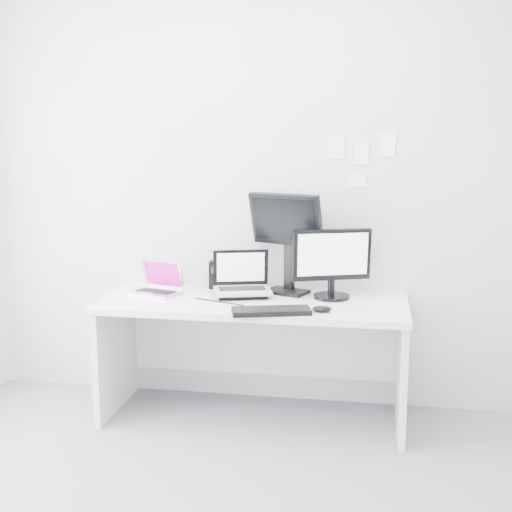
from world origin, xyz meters
TOP-DOWN VIEW (x-y plane):
  - back_wall at (0.00, 1.60)m, footprint 3.60×0.00m
  - desk at (0.00, 1.25)m, footprint 1.80×0.70m
  - macbook at (-0.62, 1.30)m, footprint 0.34×0.29m
  - speaker at (-0.28, 1.54)m, footprint 0.09×0.09m
  - dell_laptop at (-0.08, 1.33)m, footprint 0.40×0.35m
  - rear_monitor at (0.17, 1.47)m, footprint 0.50×0.33m
  - samsung_monitor at (0.45, 1.38)m, footprint 0.52×0.37m
  - keyboard at (0.15, 0.97)m, footprint 0.45×0.26m
  - mouse at (0.42, 1.05)m, footprint 0.12×0.09m
  - wall_note_0 at (0.45, 1.59)m, footprint 0.10×0.00m
  - wall_note_1 at (0.60, 1.59)m, footprint 0.09×0.00m
  - wall_note_2 at (0.75, 1.59)m, footprint 0.10×0.00m
  - wall_note_3 at (0.58, 1.59)m, footprint 0.11×0.00m

SIDE VIEW (x-z plane):
  - desk at x=0.00m, z-range 0.00..0.73m
  - keyboard at x=0.15m, z-range 0.73..0.76m
  - mouse at x=0.42m, z-range 0.73..0.77m
  - speaker at x=-0.28m, z-range 0.73..0.91m
  - macbook at x=-0.62m, z-range 0.73..0.95m
  - dell_laptop at x=-0.08m, z-range 0.73..1.01m
  - samsung_monitor at x=0.45m, z-range 0.73..1.16m
  - rear_monitor at x=0.17m, z-range 0.73..1.37m
  - back_wall at x=0.00m, z-range -0.45..3.15m
  - wall_note_3 at x=0.58m, z-range 1.38..1.46m
  - wall_note_1 at x=0.60m, z-range 1.52..1.65m
  - wall_note_0 at x=0.45m, z-range 1.55..1.69m
  - wall_note_2 at x=0.75m, z-range 1.56..1.70m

